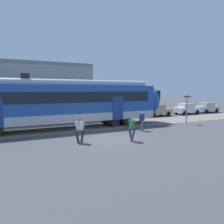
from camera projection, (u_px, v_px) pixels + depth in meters
ground_plane at (112, 139)px, 15.21m from camera, size 160.00×160.00×0.00m
pedestrian_white at (80, 128)px, 13.88m from camera, size 0.71×0.51×1.67m
pedestrian_green at (131, 126)px, 14.42m from camera, size 0.50×0.71×1.67m
pedestrian_navy at (142, 119)px, 18.16m from camera, size 0.58×0.62×1.67m
parked_car_tan at (157, 110)px, 28.66m from camera, size 4.03×1.82×1.54m
parked_car_white at (187, 109)px, 31.02m from camera, size 4.04×1.83×1.54m
parked_car_silver at (207, 107)px, 33.31m from camera, size 4.06×1.87×1.54m
crossing_signal at (187, 104)px, 21.90m from camera, size 0.96×0.22×3.00m
background_building at (7, 92)px, 23.54m from camera, size 18.01×5.00×9.20m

